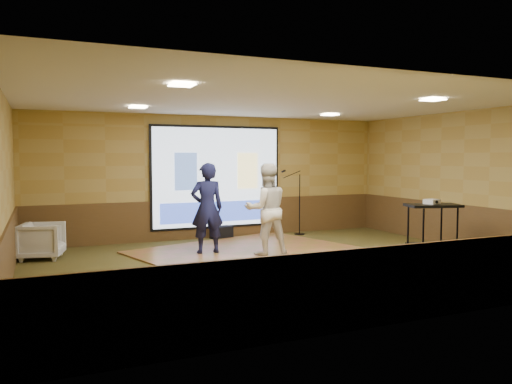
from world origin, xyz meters
name	(u,v)px	position (x,y,z in m)	size (l,w,h in m)	color
ground	(278,265)	(0.00, 0.00, 0.00)	(9.00, 9.00, 0.00)	#2F3D1C
room_shell	(279,151)	(0.00, 0.00, 2.09)	(9.04, 7.04, 3.02)	#A88E46
wainscot_back	(217,218)	(0.00, 3.48, 0.47)	(9.00, 0.04, 0.95)	#4D3619
wainscot_front	(405,283)	(0.00, -3.48, 0.47)	(9.00, 0.04, 0.95)	#4D3619
wainscot_left	(8,259)	(-4.48, 0.00, 0.47)	(0.04, 7.00, 0.95)	#4D3619
wainscot_right	(461,226)	(4.48, 0.00, 0.47)	(0.04, 7.00, 0.95)	#4D3619
projector_screen	(217,178)	(0.00, 3.44, 1.47)	(3.32, 0.06, 2.52)	black
downlight_nw	(138,107)	(-2.20, 1.80, 2.97)	(0.32, 0.32, 0.02)	beige
downlight_ne	(330,115)	(2.20, 1.80, 2.97)	(0.32, 0.32, 0.02)	beige
downlight_sw	(182,85)	(-2.20, -1.50, 2.97)	(0.32, 0.32, 0.02)	beige
downlight_se	(433,100)	(2.20, -1.50, 2.97)	(0.32, 0.32, 0.02)	beige
dance_floor	(248,251)	(-0.03, 1.39, 0.02)	(4.34, 3.30, 0.03)	#915C35
player_left	(207,208)	(-0.89, 1.49, 0.95)	(0.67, 0.44, 1.85)	#13163D
player_right	(266,209)	(0.14, 0.85, 0.95)	(0.89, 0.69, 1.83)	beige
av_table	(433,219)	(3.08, -0.62, 0.77)	(1.02, 0.53, 1.07)	black
projector	(432,201)	(3.10, -0.56, 1.11)	(0.27, 0.23, 0.09)	silver
mic_stand	(298,215)	(2.05, 3.07, 0.49)	(0.66, 0.27, 1.68)	black
banquet_chair	(42,241)	(-4.00, 2.35, 0.36)	(0.76, 0.79, 0.71)	gray
duffel_bag	(221,232)	(0.04, 3.25, 0.15)	(0.49, 0.33, 0.30)	black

